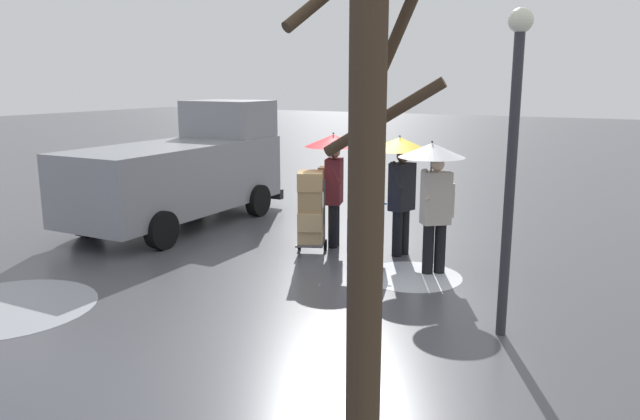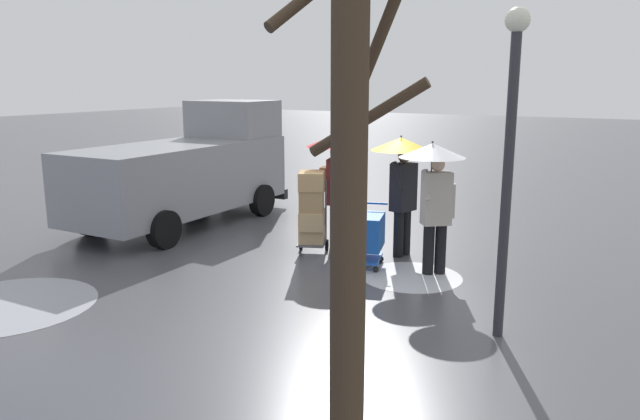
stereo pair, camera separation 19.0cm
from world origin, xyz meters
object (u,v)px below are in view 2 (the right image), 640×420
at_px(pedestrian_white_side, 402,168).
at_px(bare_tree_near, 350,232).
at_px(pedestrian_black_side, 335,164).
at_px(street_lamp, 510,142).
at_px(hand_dolly_boxes, 312,208).
at_px(pedestrian_pink_side, 434,177).
at_px(cargo_van_parked_right, 189,169).
at_px(shopping_cart_vendor, 367,233).

bearing_deg(pedestrian_white_side, bare_tree_near, 109.40).
distance_m(pedestrian_black_side, bare_tree_near, 7.24).
bearing_deg(street_lamp, pedestrian_white_side, -47.71).
bearing_deg(pedestrian_white_side, hand_dolly_boxes, 25.41).
bearing_deg(pedestrian_black_side, street_lamp, 144.94).
bearing_deg(pedestrian_pink_side, pedestrian_black_side, -17.28).
relative_size(pedestrian_white_side, street_lamp, 0.56).
bearing_deg(pedestrian_pink_side, street_lamp, 129.04).
height_order(cargo_van_parked_right, pedestrian_black_side, cargo_van_parked_right).
height_order(shopping_cart_vendor, bare_tree_near, bare_tree_near).
bearing_deg(pedestrian_black_side, cargo_van_parked_right, -3.28).
relative_size(pedestrian_pink_side, pedestrian_white_side, 1.00).
bearing_deg(bare_tree_near, cargo_van_parked_right, -41.93).
bearing_deg(pedestrian_pink_side, bare_tree_near, 104.00).
height_order(hand_dolly_boxes, pedestrian_black_side, pedestrian_black_side).
xyz_separation_m(hand_dolly_boxes, pedestrian_black_side, (-0.12, -0.63, 0.72)).
xyz_separation_m(shopping_cart_vendor, pedestrian_white_side, (-0.25, -0.85, 1.02)).
xyz_separation_m(cargo_van_parked_right, pedestrian_pink_side, (-5.84, 0.87, 0.41)).
height_order(cargo_van_parked_right, hand_dolly_boxes, cargo_van_parked_right).
bearing_deg(hand_dolly_boxes, pedestrian_white_side, -154.59).
height_order(hand_dolly_boxes, pedestrian_pink_side, pedestrian_pink_side).
xyz_separation_m(shopping_cart_vendor, pedestrian_black_side, (1.04, -0.81, 1.00)).
height_order(cargo_van_parked_right, bare_tree_near, bare_tree_near).
xyz_separation_m(pedestrian_black_side, bare_tree_near, (-3.53, 6.30, 0.52)).
relative_size(hand_dolly_boxes, pedestrian_pink_side, 0.70).
distance_m(bare_tree_near, street_lamp, 3.73).
bearing_deg(pedestrian_white_side, pedestrian_pink_side, 139.73).
bearing_deg(cargo_van_parked_right, pedestrian_black_side, 176.72).
height_order(pedestrian_pink_side, street_lamp, street_lamp).
xyz_separation_m(cargo_van_parked_right, shopping_cart_vendor, (-4.76, 1.02, -0.61)).
height_order(pedestrian_white_side, street_lamp, street_lamp).
distance_m(pedestrian_white_side, bare_tree_near, 6.74).
distance_m(cargo_van_parked_right, pedestrian_black_side, 3.75).
xyz_separation_m(pedestrian_pink_side, pedestrian_white_side, (0.83, -0.70, 0.00)).
bearing_deg(hand_dolly_boxes, shopping_cart_vendor, 171.58).
height_order(hand_dolly_boxes, street_lamp, street_lamp).
relative_size(pedestrian_white_side, bare_tree_near, 0.50).
xyz_separation_m(shopping_cart_vendor, street_lamp, (-2.64, 1.78, 1.80)).
distance_m(shopping_cart_vendor, street_lamp, 3.66).
bearing_deg(bare_tree_near, shopping_cart_vendor, -65.65).
bearing_deg(pedestrian_pink_side, cargo_van_parked_right, -8.51).
relative_size(cargo_van_parked_right, street_lamp, 1.39).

